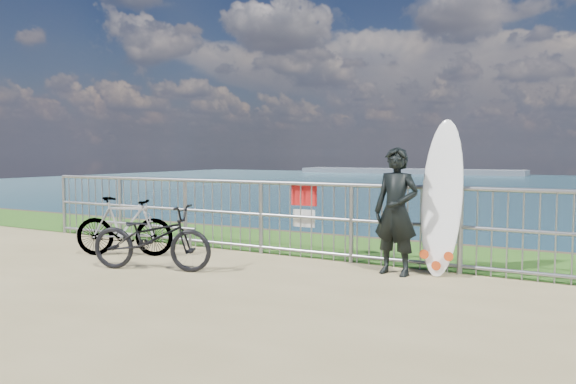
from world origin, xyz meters
The scene contains 8 objects.
grass_strip centered at (0.00, 2.70, 0.01)m, with size 120.00×120.00×0.00m, color #275818.
seascape centered at (-43.75, 147.49, -4.03)m, with size 260.00×260.00×5.00m.
railing centered at (0.02, 1.60, 0.58)m, with size 10.06×0.10×1.13m.
surfer centered at (1.80, 1.16, 0.81)m, with size 0.59×0.39×1.62m, color black.
surfboard centered at (2.30, 1.44, 0.92)m, with size 0.53×0.47×2.00m.
bicycle_near centered at (-1.09, -0.17, 0.43)m, with size 0.58×1.65×0.87m, color black.
bicycle_far centered at (-2.18, 0.41, 0.45)m, with size 0.42×1.49×0.89m, color black.
bike_rack centered at (-2.35, 1.10, 0.33)m, with size 1.92×0.05×0.40m.
Camera 1 is at (4.08, -5.68, 1.55)m, focal length 35.00 mm.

